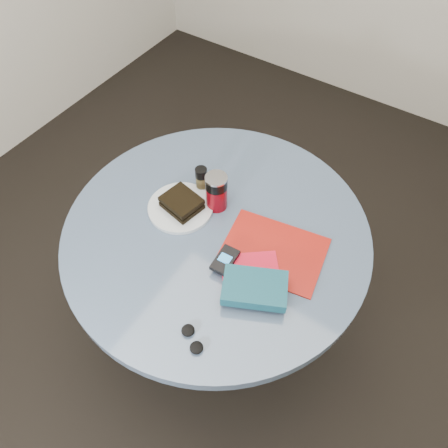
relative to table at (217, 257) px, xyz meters
The scene contains 11 objects.
ground 0.59m from the table, ahead, with size 4.00×4.00×0.00m, color black.
table is the anchor object (origin of this frame).
plate 0.23m from the table, behind, with size 0.22×0.22×0.01m, color silver.
sandwich 0.24m from the table, behind, with size 0.14×0.12×0.04m.
soda_can 0.25m from the table, 123.02° to the left, with size 0.09×0.09×0.14m.
pepper_grinder 0.28m from the table, 139.40° to the left, with size 0.04×0.04×0.09m.
magazine 0.26m from the table, ahead, with size 0.31×0.23×0.01m, color maroon.
red_book 0.26m from the table, 23.92° to the right, with size 0.17×0.11×0.01m, color red.
novel 0.33m from the table, 31.23° to the right, with size 0.18×0.12×0.04m, color #114252.
mp3_player 0.24m from the table, 45.05° to the right, with size 0.06×0.10×0.02m.
headphones 0.42m from the table, 65.89° to the right, with size 0.10×0.08×0.02m.
Camera 1 is at (0.49, -0.70, 1.88)m, focal length 35.00 mm.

